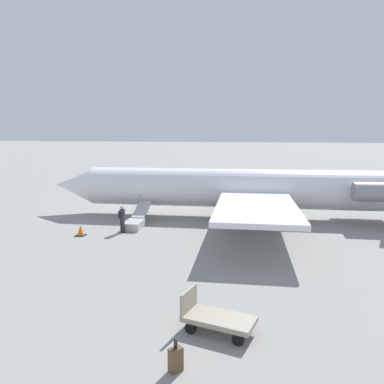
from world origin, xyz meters
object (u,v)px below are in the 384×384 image
(airplane_main, at_px, (252,188))
(boarding_stairs, at_px, (135,221))
(suitcase, at_px, (176,359))
(luggage_cart, at_px, (215,318))
(passenger, at_px, (122,217))

(airplane_main, bearing_deg, boarding_stairs, 27.06)
(airplane_main, relative_size, suitcase, 33.55)
(luggage_cart, xyz_separation_m, suitcase, (0.57, 2.23, -0.13))
(luggage_cart, distance_m, suitcase, 2.30)
(passenger, distance_m, luggage_cart, 13.09)
(boarding_stairs, bearing_deg, suitcase, -159.46)
(boarding_stairs, relative_size, passenger, 2.37)
(airplane_main, bearing_deg, passenger, 34.02)
(boarding_stairs, bearing_deg, passenger, 165.79)
(suitcase, bearing_deg, boarding_stairs, -61.94)
(airplane_main, bearing_deg, suitcase, 83.35)
(passenger, relative_size, luggage_cart, 0.74)
(airplane_main, xyz_separation_m, passenger, (7.35, 6.51, -1.24))
(luggage_cart, bearing_deg, boarding_stairs, -45.99)
(boarding_stairs, relative_size, luggage_cart, 1.75)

